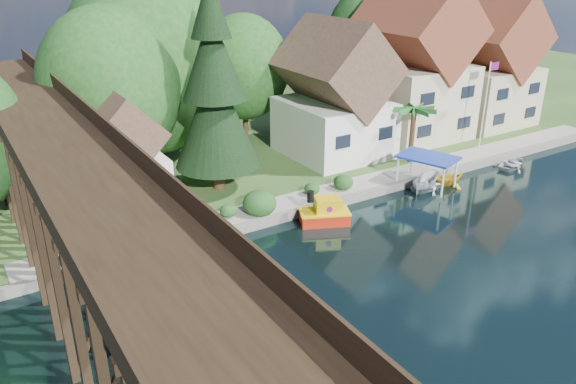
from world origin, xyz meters
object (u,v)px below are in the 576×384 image
boat_white_a (430,183)px  boat_canopy (426,175)px  palm_tree (414,111)px  tugboat (325,213)px  house_left (335,99)px  shed (122,160)px  house_center (414,70)px  flagpole (487,97)px  house_right (486,68)px  conifer (214,92)px  boat_white_b (513,163)px  boat_yellow (449,176)px  trestle_bridge (71,207)px

boat_white_a → boat_canopy: 0.92m
palm_tree → tugboat: palm_tree is taller
house_left → shed: size_ratio=1.40×
house_center → house_left: bearing=-176.8°
palm_tree → flagpole: bearing=-7.8°
house_right → conifer: conifer is taller
tugboat → house_right: bearing=20.5°
house_center → boat_white_b: bearing=-77.0°
boat_white_b → conifer: bearing=60.3°
palm_tree → boat_yellow: bearing=-91.5°
house_right → palm_tree: bearing=-160.5°
palm_tree → tugboat: size_ratio=1.31×
house_left → house_right: (18.00, 0.00, 0.64)m
house_right → flagpole: size_ratio=1.67×
house_right → shed: 36.08m
conifer → tugboat: bearing=-64.2°
boat_yellow → palm_tree: bearing=6.3°
shed → boat_white_b: bearing=-15.0°
house_center → conifer: size_ratio=0.96×
house_right → boat_white_a: (-15.64, -8.91, -5.42)m
house_left → flagpole: bearing=-27.8°
house_left → flagpole: size_ratio=1.47×
conifer → boat_yellow: conifer is taller
house_right → flagpole: house_right is taller
house_center → house_right: 9.04m
boat_white_a → boat_canopy: size_ratio=0.73×
trestle_bridge → house_center: (32.00, 11.33, 1.07)m
boat_white_a → boat_canopy: boat_canopy is taller
shed → boat_canopy: size_ratio=1.67×
house_center → palm_tree: size_ratio=2.93×
house_center → boat_canopy: bearing=-127.1°
boat_canopy → trestle_bridge: bearing=-175.7°
house_right → boat_white_b: house_right is taller
house_left → boat_canopy: bearing=-78.5°
house_left → house_right: house_right is taller
shed → boat_white_b: 30.51m
house_right → boat_canopy: 19.07m
trestle_bridge → flagpole: size_ratio=5.91×
shed → boat_yellow: (21.96, -7.73, -3.12)m
house_center → boat_white_a: size_ratio=4.03×
house_left → boat_white_b: size_ratio=3.39×
house_left → boat_yellow: house_left is taller
trestle_bridge → house_center: bearing=19.5°
tugboat → house_center: bearing=31.2°
boat_yellow → boat_white_b: boat_yellow is taller
shed → boat_canopy: bearing=-20.6°
boat_white_a → boat_yellow: (1.60, -0.32, 0.35)m
flagpole → house_left: bearing=152.2°
palm_tree → tugboat: (-11.71, -4.64, -3.95)m
palm_tree → boat_yellow: 5.82m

